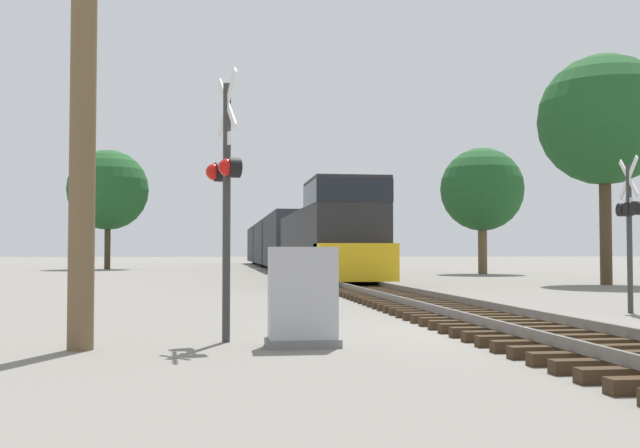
% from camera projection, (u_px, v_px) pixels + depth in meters
% --- Properties ---
extents(ground_plane, '(400.00, 400.00, 0.00)m').
position_uv_depth(ground_plane, '(507.00, 331.00, 12.89)').
color(ground_plane, slate).
extents(rail_track_bed, '(2.60, 160.00, 0.31)m').
position_uv_depth(rail_track_bed, '(507.00, 323.00, 12.89)').
color(rail_track_bed, '#382819').
rests_on(rail_track_bed, ground).
extents(freight_train, '(2.88, 64.69, 4.19)m').
position_uv_depth(freight_train, '(281.00, 243.00, 58.46)').
color(freight_train, '#232326').
rests_on(freight_train, ground).
extents(crossing_signal_near, '(0.55, 1.01, 4.08)m').
position_uv_depth(crossing_signal_near, '(225.00, 183.00, 11.32)').
color(crossing_signal_near, '#333333').
rests_on(crossing_signal_near, ground).
extents(crossing_signal_far, '(0.40, 1.01, 3.48)m').
position_uv_depth(crossing_signal_far, '(631.00, 216.00, 16.69)').
color(crossing_signal_far, '#333333').
rests_on(crossing_signal_far, ground).
extents(relay_cabinet, '(1.06, 0.60, 1.43)m').
position_uv_depth(relay_cabinet, '(303.00, 297.00, 10.71)').
color(relay_cabinet, slate).
rests_on(relay_cabinet, ground).
extents(utility_pole, '(1.80, 0.36, 8.57)m').
position_uv_depth(utility_pole, '(84.00, 38.00, 10.50)').
color(utility_pole, brown).
rests_on(utility_pole, ground).
extents(tree_far_right, '(5.45, 5.45, 9.61)m').
position_uv_depth(tree_far_right, '(604.00, 120.00, 31.20)').
color(tree_far_right, '#473521').
rests_on(tree_far_right, ground).
extents(tree_mid_background, '(5.11, 5.11, 7.76)m').
position_uv_depth(tree_mid_background, '(482.00, 190.00, 45.98)').
color(tree_mid_background, brown).
rests_on(tree_mid_background, ground).
extents(tree_deep_background, '(6.26, 6.26, 9.35)m').
position_uv_depth(tree_deep_background, '(108.00, 190.00, 58.49)').
color(tree_deep_background, '#473521').
rests_on(tree_deep_background, ground).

